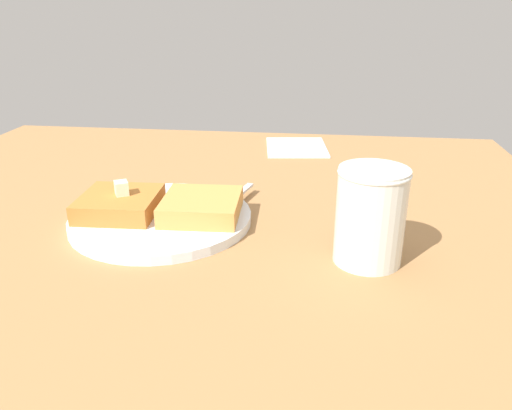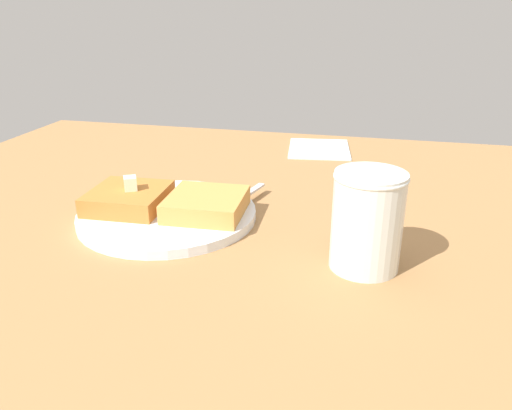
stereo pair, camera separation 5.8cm
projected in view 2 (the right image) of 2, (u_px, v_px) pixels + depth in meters
The scene contains 8 objects.
table_surface at pixel (189, 238), 62.37cm from camera, with size 102.60×102.60×2.13cm, color #9A6E42.
plate at pixel (168, 214), 65.11cm from camera, with size 23.03×23.03×1.21cm.
toast_slice_left at pixel (129, 198), 65.38cm from camera, with size 9.51×9.63×2.43cm, color #B46D2E.
toast_slice_middle at pixel (206, 204), 63.52cm from camera, with size 9.51×9.63×2.43cm, color #CB8C44.
butter_pat_primary at pixel (130, 183), 64.62cm from camera, with size 1.76×1.58×1.76cm, color #F6EBCA.
fork at pixel (231, 205), 66.01cm from camera, with size 5.43×15.84×0.36cm.
syrup_jar at pixel (367, 226), 51.92cm from camera, with size 7.58×7.58×10.59cm.
napkin at pixel (319, 149), 95.44cm from camera, with size 11.34×13.70×0.30cm, color silver.
Camera 2 is at (21.00, -52.68, 28.64)cm, focal length 35.00 mm.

